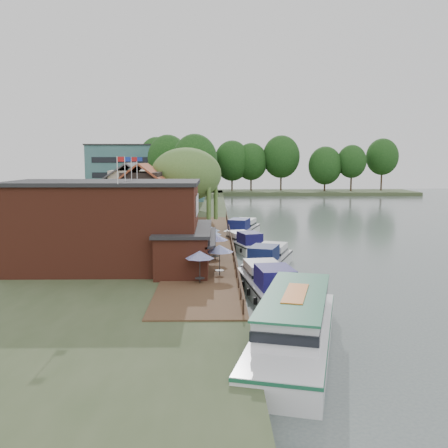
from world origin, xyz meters
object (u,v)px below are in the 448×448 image
object	(u,v)px
cottage_a	(144,202)
umbrella_4	(210,241)
pub	(130,225)
cruiser_3	(243,227)
umbrella_0	(200,267)
umbrella_5	(208,237)
cruiser_2	(244,240)
umbrella_1	(220,260)
umbrella_2	(201,251)
cruiser_0	(268,279)
swan	(316,326)
hotel_block	(148,172)
cottage_c	(168,191)
cruiser_1	(269,256)
cottage_b	(132,196)
tour_boat	(294,323)
willow	(186,191)
umbrella_3	(215,247)

from	to	relation	value
cottage_a	umbrella_4	xyz separation A→B (m)	(7.56, -9.28, -2.96)
umbrella_4	pub	bearing A→B (deg)	-138.91
cruiser_3	umbrella_4	bearing A→B (deg)	-86.05
umbrella_0	umbrella_5	xyz separation A→B (m)	(0.37, 14.03, 0.00)
pub	cruiser_2	world-z (taller)	pub
umbrella_1	umbrella_2	xyz separation A→B (m)	(-1.53, 3.70, 0.00)
pub	cruiser_0	bearing A→B (deg)	-25.11
umbrella_1	swan	xyz separation A→B (m)	(5.60, -9.43, -2.07)
hotel_block	cottage_c	bearing A→B (deg)	-77.80
pub	umbrella_4	world-z (taller)	pub
cruiser_1	cruiser_2	xyz separation A→B (m)	(-1.72, 9.62, -0.10)
umbrella_2	cruiser_0	xyz separation A→B (m)	(5.07, -5.69, -1.00)
umbrella_0	cruiser_2	world-z (taller)	umbrella_0
cottage_b	umbrella_1	bearing A→B (deg)	-67.95
pub	tour_boat	distance (m)	19.65
cottage_c	umbrella_4	distance (m)	29.18
umbrella_5	swan	xyz separation A→B (m)	(6.67, -20.96, -2.07)
cottage_b	umbrella_2	xyz separation A→B (m)	(9.87, -24.44, -2.96)
hotel_block	tour_boat	size ratio (longest dim) A/B	1.85
cottage_b	umbrella_4	xyz separation A→B (m)	(10.56, -19.28, -2.96)
umbrella_2	umbrella_5	world-z (taller)	same
cottage_b	umbrella_2	size ratio (longest dim) A/B	3.91
willow	cruiser_3	size ratio (longest dim) A/B	1.03
cruiser_0	swan	distance (m)	7.79
pub	umbrella_0	xyz separation A→B (m)	(5.96, -5.64, -2.36)
umbrella_3	cottage_b	bearing A→B (deg)	116.25
cottage_b	umbrella_3	bearing A→B (deg)	-63.75
umbrella_2	cottage_c	bearing A→B (deg)	99.96
cruiser_1	swan	xyz separation A→B (m)	(1.04, -16.60, -0.99)
umbrella_0	tour_boat	xyz separation A→B (m)	(5.21, -10.22, -0.79)
cottage_b	cottage_c	size ratio (longest dim) A/B	1.13
cottage_c	cruiser_3	world-z (taller)	cottage_c
pub	willow	bearing A→B (deg)	80.07
cottage_c	umbrella_2	bearing A→B (deg)	-80.04
umbrella_4	cruiser_1	xyz separation A→B (m)	(5.39, -1.70, -1.07)
cottage_a	umbrella_1	world-z (taller)	cottage_a
cruiser_3	swan	size ratio (longest dim) A/B	22.99
cottage_b	umbrella_5	size ratio (longest dim) A/B	3.99
cruiser_3	cottage_a	bearing A→B (deg)	-125.70
hotel_block	umbrella_5	distance (m)	64.41
cruiser_1	umbrella_5	bearing A→B (deg)	161.28
cottage_c	swan	distance (m)	48.61
cottage_c	cruiser_2	size ratio (longest dim) A/B	0.92
pub	cruiser_3	size ratio (longest dim) A/B	1.98
hotel_block	umbrella_3	distance (m)	70.21
cottage_b	swan	world-z (taller)	cottage_b
umbrella_0	umbrella_4	xyz separation A→B (m)	(0.61, 11.37, 0.00)
cottage_b	cruiser_1	xyz separation A→B (m)	(15.95, -20.97, -4.04)
umbrella_5	tour_boat	size ratio (longest dim) A/B	0.17
umbrella_1	cruiser_2	size ratio (longest dim) A/B	0.26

